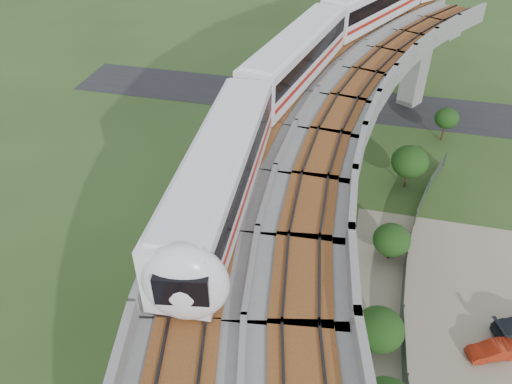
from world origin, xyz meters
TOP-DOWN VIEW (x-y plane):
  - ground at (0.00, 0.00)m, footprint 160.00×160.00m
  - dirt_lot at (14.00, -2.00)m, footprint 18.00×26.00m
  - asphalt_road at (0.00, 30.00)m, footprint 60.00×8.00m
  - viaduct at (3.84, 0.00)m, footprint 19.58×73.98m
  - metro_train at (3.12, 17.99)m, footprint 21.98×58.40m
  - fence at (9.75, 0.00)m, footprint 3.87×38.73m
  - tree_0 at (12.27, 24.13)m, footprint 2.35×2.35m
  - tree_1 at (8.70, 15.17)m, footprint 3.18×3.18m
  - tree_2 at (7.52, 5.63)m, footprint 2.70×2.70m
  - tree_3 at (6.97, -2.68)m, footprint 2.95×2.95m
  - car_red at (13.86, -1.48)m, footprint 3.31×2.20m

SIDE VIEW (x-z plane):
  - ground at x=0.00m, z-range 0.00..0.00m
  - asphalt_road at x=0.00m, z-range 0.00..0.03m
  - dirt_lot at x=14.00m, z-range 0.00..0.04m
  - car_red at x=13.86m, z-range 0.04..1.07m
  - fence at x=9.75m, z-range 0.00..1.50m
  - tree_2 at x=7.52m, z-range 0.33..3.31m
  - tree_3 at x=6.97m, z-range 0.36..3.60m
  - tree_0 at x=12.27m, z-range 0.74..4.25m
  - tree_1 at x=8.70m, z-range 0.62..4.58m
  - viaduct at x=3.84m, z-range 3.35..14.75m
  - metro_train at x=3.12m, z-range 10.49..14.13m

